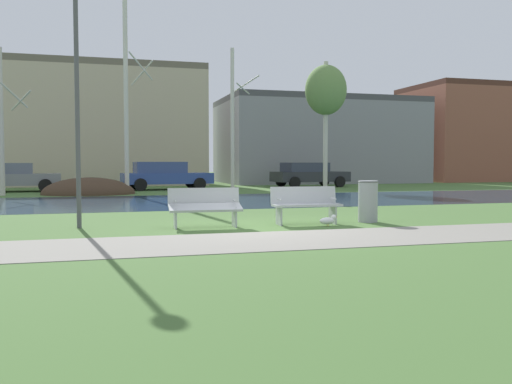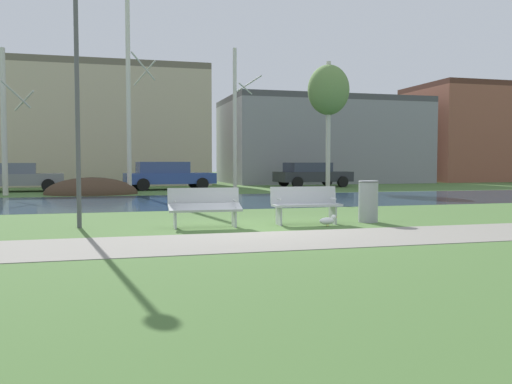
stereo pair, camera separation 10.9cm
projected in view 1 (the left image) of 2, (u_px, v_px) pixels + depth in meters
ground_plane at (191, 199)px, 21.50m from camera, size 120.00×120.00×0.00m
paved_path_strip at (291, 240)px, 10.12m from camera, size 60.00×2.41×0.01m
river_band at (196, 201)px, 20.31m from camera, size 80.00×7.81×0.01m
soil_mound at (89, 194)px, 24.78m from camera, size 4.15×3.29×1.52m
bench_left at (205, 206)px, 12.05m from camera, size 1.62×0.63×0.87m
bench_right at (306, 204)px, 12.69m from camera, size 1.62×0.63×0.87m
trash_bin at (368, 201)px, 13.13m from camera, size 0.49×0.49×1.00m
seagull at (328, 220)px, 12.30m from camera, size 0.43×0.16×0.26m
streetlamp at (76, 63)px, 11.77m from camera, size 0.32×0.32×5.38m
birch_far_left at (2, 120)px, 23.56m from camera, size 1.41×2.43×6.39m
birch_left at (127, 94)px, 24.77m from camera, size 1.34×2.43×9.03m
birch_center_left at (233, 118)px, 27.00m from camera, size 1.45×2.22×7.07m
birch_center at (326, 91)px, 28.57m from camera, size 2.18×2.18×6.72m
parked_van_nearest_grey at (12, 177)px, 26.70m from camera, size 4.45×2.35×1.41m
parked_sedan_second_blue at (165, 175)px, 28.77m from camera, size 4.82×2.31×1.47m
parked_hatch_third_dark at (309, 174)px, 32.02m from camera, size 4.56×2.45×1.43m
building_beige_block at (82, 125)px, 34.75m from camera, size 15.27×6.06×7.60m
building_grey_warehouse at (318, 141)px, 39.81m from camera, size 13.91×8.29×6.00m
building_brick_low at (500, 134)px, 43.83m from camera, size 15.15×7.11×7.39m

